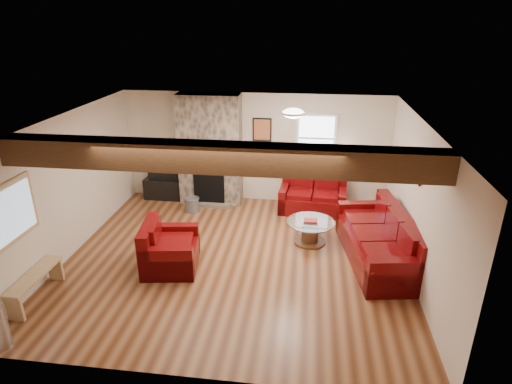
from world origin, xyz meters
TOP-DOWN VIEW (x-y plane):
  - room at (0.00, 0.00)m, footprint 8.00×8.00m
  - oak_beam at (0.00, -1.25)m, footprint 6.00×0.36m
  - chimney_breast at (-1.00, 2.49)m, footprint 1.40×0.67m
  - back_window at (1.35, 2.71)m, footprint 0.90×0.08m
  - hatch_window at (-2.96, -1.50)m, footprint 0.08×1.00m
  - ceiling_dome at (0.90, 0.90)m, footprint 0.40×0.40m
  - artwork_back at (0.15, 2.71)m, footprint 0.42×0.06m
  - artwork_right at (2.96, 0.30)m, footprint 0.06×0.55m
  - sofa_three at (2.48, 0.28)m, footprint 1.32×2.45m
  - loveseat at (1.34, 2.23)m, footprint 1.49×0.93m
  - armchair_red at (-1.07, -0.38)m, footprint 1.02×1.13m
  - coffee_table at (1.30, 0.78)m, footprint 0.91×0.91m
  - tv_cabinet at (-2.12, 2.53)m, footprint 0.98×0.39m
  - television at (-2.12, 2.53)m, footprint 0.75×0.10m
  - floor_lamp at (1.99, 2.44)m, footprint 0.38×0.38m
  - pine_bench at (-2.83, -1.53)m, footprint 0.26×1.14m
  - coal_bucket at (-1.31, 1.89)m, footprint 0.34×0.34m

SIDE VIEW (x-z plane):
  - coal_bucket at x=-1.31m, z-range 0.00..0.32m
  - pine_bench at x=-2.83m, z-range 0.00..0.43m
  - coffee_table at x=1.30m, z-range -0.01..0.46m
  - tv_cabinet at x=-2.12m, z-range 0.00..0.49m
  - loveseat at x=1.34m, z-range 0.00..0.76m
  - armchair_red at x=-1.07m, z-range 0.00..0.82m
  - sofa_three at x=2.48m, z-range 0.00..0.90m
  - television at x=-2.12m, z-range 0.49..0.92m
  - chimney_breast at x=-1.00m, z-range -0.03..2.47m
  - room at x=0.00m, z-range -2.75..5.25m
  - floor_lamp at x=1.99m, z-range 0.52..2.00m
  - hatch_window at x=-2.96m, z-range 1.00..1.90m
  - back_window at x=1.35m, z-range 1.00..2.10m
  - artwork_back at x=0.15m, z-range 1.44..1.96m
  - artwork_right at x=2.96m, z-range 1.54..1.96m
  - oak_beam at x=0.00m, z-range 2.12..2.50m
  - ceiling_dome at x=0.90m, z-range 2.35..2.53m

